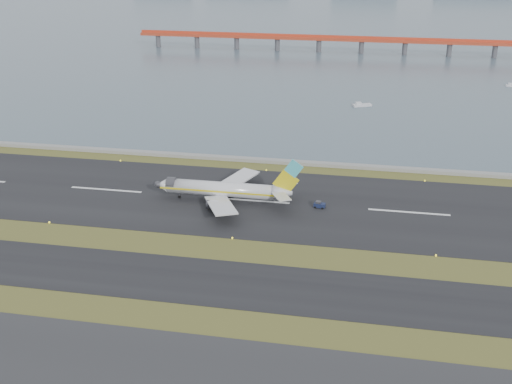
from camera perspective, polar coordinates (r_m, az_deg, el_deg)
ground at (r=139.95m, az=-2.79°, el=-5.54°), size 1000.00×1000.00×0.00m
taxiway_strip at (r=129.77m, az=-4.03°, el=-7.95°), size 1000.00×18.00×0.10m
runway_strip at (r=166.38m, az=-0.41°, el=-0.77°), size 1000.00×45.00×0.10m
seawall at (r=193.72m, az=1.30°, el=2.78°), size 1000.00×2.50×1.00m
bay_water at (r=584.51m, az=8.07°, el=15.74°), size 1400.00×800.00×1.30m
red_pier at (r=374.75m, az=9.38°, el=13.16°), size 260.00×5.00×10.20m
airliner at (r=164.57m, az=-2.69°, el=0.22°), size 38.52×32.89×12.80m
pushback_tug at (r=162.62m, az=5.65°, el=-1.14°), size 3.00×2.02×1.79m
workboat_near at (r=260.29m, az=9.35°, el=7.65°), size 7.82×5.16×1.82m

